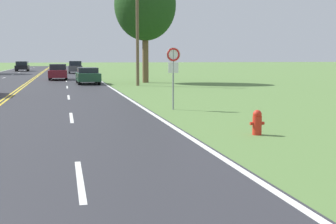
% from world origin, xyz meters
% --- Properties ---
extents(fire_hydrant, '(0.43, 0.27, 0.72)m').
position_xyz_m(fire_hydrant, '(8.44, 11.50, 0.37)').
color(fire_hydrant, red).
rests_on(fire_hydrant, ground).
extents(traffic_sign, '(0.60, 0.10, 2.63)m').
position_xyz_m(traffic_sign, '(7.57, 18.33, 1.99)').
color(traffic_sign, gray).
rests_on(traffic_sign, ground).
extents(utility_pole_midground, '(1.80, 0.24, 8.03)m').
position_xyz_m(utility_pole_midground, '(8.71, 35.38, 4.17)').
color(utility_pole_midground, brown).
rests_on(utility_pole_midground, ground).
extents(tree_right_cluster, '(5.34, 5.34, 9.79)m').
position_xyz_m(tree_right_cluster, '(10.07, 39.65, 6.69)').
color(tree_right_cluster, brown).
rests_on(tree_right_cluster, ground).
extents(car_dark_green_sedan_mid_near, '(1.91, 4.52, 1.36)m').
position_xyz_m(car_dark_green_sedan_mid_near, '(5.01, 38.60, 0.72)').
color(car_dark_green_sedan_mid_near, black).
rests_on(car_dark_green_sedan_mid_near, ground).
extents(car_maroon_sedan_mid_far, '(1.83, 4.78, 1.55)m').
position_xyz_m(car_maroon_sedan_mid_far, '(2.53, 46.60, 0.79)').
color(car_maroon_sedan_mid_far, black).
rests_on(car_maroon_sedan_mid_far, ground).
extents(car_dark_grey_van_receding, '(1.89, 4.54, 1.70)m').
position_xyz_m(car_dark_grey_van_receding, '(4.65, 65.34, 0.89)').
color(car_dark_grey_van_receding, black).
rests_on(car_dark_grey_van_receding, ground).
extents(car_black_suv_distant, '(1.95, 4.70, 1.56)m').
position_xyz_m(car_black_suv_distant, '(-3.35, 77.06, 0.84)').
color(car_black_suv_distant, black).
rests_on(car_black_suv_distant, ground).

